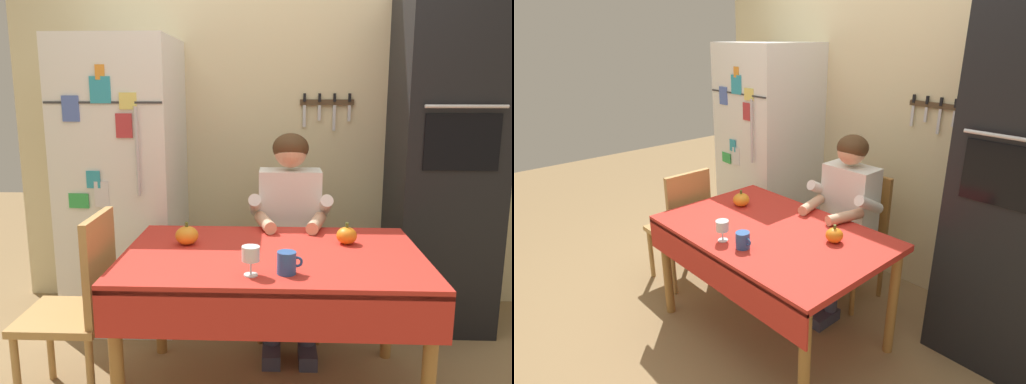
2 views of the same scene
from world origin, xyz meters
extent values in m
plane|color=#93754C|center=(0.00, 0.00, 0.00)|extent=(10.00, 10.00, 0.00)
cube|color=beige|center=(0.05, 1.35, 1.30)|extent=(3.70, 0.10, 2.60)
cube|color=#4C3823|center=(0.35, 1.29, 1.41)|extent=(0.36, 0.02, 0.04)
cube|color=silver|center=(0.20, 1.28, 1.31)|extent=(0.02, 0.01, 0.15)
cube|color=black|center=(0.20, 1.28, 1.44)|extent=(0.02, 0.01, 0.06)
cube|color=silver|center=(0.30, 1.28, 1.34)|extent=(0.02, 0.01, 0.10)
cube|color=black|center=(0.30, 1.28, 1.44)|extent=(0.02, 0.01, 0.06)
cube|color=silver|center=(0.40, 1.28, 1.30)|extent=(0.02, 0.01, 0.17)
cube|color=black|center=(0.40, 1.28, 1.44)|extent=(0.02, 0.01, 0.06)
cube|color=silver|center=(0.50, 1.28, 1.33)|extent=(0.02, 0.01, 0.11)
cube|color=black|center=(0.50, 1.28, 1.44)|extent=(0.02, 0.01, 0.06)
cube|color=white|center=(-0.95, 0.96, 0.90)|extent=(0.68, 0.68, 1.80)
cylinder|color=silver|center=(-0.76, 0.60, 1.15)|extent=(0.02, 0.02, 0.50)
cube|color=#333335|center=(-0.95, 0.62, 1.42)|extent=(0.67, 0.01, 0.01)
cube|color=teal|center=(-0.96, 0.61, 1.49)|extent=(0.11, 0.01, 0.15)
cube|color=#E5D666|center=(-0.81, 0.61, 1.43)|extent=(0.10, 0.02, 0.09)
cube|color=green|center=(-1.12, 0.61, 0.86)|extent=(0.12, 0.02, 0.09)
cube|color=silver|center=(-0.98, 0.61, 0.90)|extent=(0.08, 0.02, 0.15)
cube|color=#B73338|center=(-0.83, 0.61, 1.29)|extent=(0.09, 0.01, 0.13)
cube|color=#4C66B7|center=(-1.13, 0.61, 1.39)|extent=(0.09, 0.01, 0.14)
cube|color=orange|center=(-0.95, 0.61, 1.58)|extent=(0.05, 0.01, 0.08)
cube|color=teal|center=(-1.03, 0.61, 0.99)|extent=(0.08, 0.02, 0.10)
cube|color=black|center=(1.05, 1.00, 1.05)|extent=(0.60, 0.60, 2.10)
cube|color=black|center=(1.05, 0.70, 1.20)|extent=(0.42, 0.01, 0.32)
cylinder|color=silver|center=(1.05, 0.67, 1.40)|extent=(0.45, 0.02, 0.02)
cylinder|color=#9E6B33|center=(-0.64, -0.29, 0.35)|extent=(0.06, 0.06, 0.70)
cylinder|color=#9E6B33|center=(-0.64, 0.49, 0.35)|extent=(0.06, 0.06, 0.70)
cylinder|color=#9E6B33|center=(0.64, -0.29, 0.35)|extent=(0.06, 0.06, 0.70)
cylinder|color=#9E6B33|center=(0.64, 0.49, 0.35)|extent=(0.06, 0.06, 0.70)
cube|color=red|center=(0.00, 0.10, 0.72)|extent=(1.40, 0.90, 0.04)
cube|color=red|center=(0.00, -0.34, 0.62)|extent=(1.40, 0.01, 0.20)
cube|color=#9E6B33|center=(0.09, 0.79, 0.43)|extent=(0.40, 0.40, 0.04)
cube|color=#9E6B33|center=(0.09, 0.97, 0.69)|extent=(0.36, 0.04, 0.48)
cylinder|color=#9E6B33|center=(-0.08, 0.62, 0.21)|extent=(0.04, 0.04, 0.41)
cylinder|color=#9E6B33|center=(-0.08, 0.96, 0.21)|extent=(0.04, 0.04, 0.41)
cylinder|color=#9E6B33|center=(0.26, 0.62, 0.21)|extent=(0.04, 0.04, 0.41)
cylinder|color=#9E6B33|center=(0.26, 0.96, 0.21)|extent=(0.04, 0.04, 0.41)
cube|color=#38384C|center=(-0.01, 0.41, 0.04)|extent=(0.10, 0.22, 0.08)
cube|color=#38384C|center=(0.19, 0.41, 0.04)|extent=(0.10, 0.22, 0.08)
cylinder|color=#38384C|center=(-0.01, 0.47, 0.23)|extent=(0.09, 0.09, 0.38)
cylinder|color=#38384C|center=(0.19, 0.47, 0.23)|extent=(0.09, 0.09, 0.38)
cube|color=#38384C|center=(0.00, 0.63, 0.50)|extent=(0.12, 0.40, 0.11)
cube|color=#38384C|center=(0.18, 0.63, 0.50)|extent=(0.12, 0.40, 0.11)
cube|color=white|center=(0.09, 0.75, 0.79)|extent=(0.36, 0.20, 0.48)
cylinder|color=white|center=(-0.11, 0.68, 0.83)|extent=(0.07, 0.26, 0.18)
cylinder|color=white|center=(0.29, 0.68, 0.83)|extent=(0.07, 0.26, 0.18)
cylinder|color=#D8A884|center=(-0.05, 0.51, 0.78)|extent=(0.13, 0.27, 0.07)
cylinder|color=#D8A884|center=(0.23, 0.51, 0.78)|extent=(0.13, 0.27, 0.07)
sphere|color=#D8A884|center=(0.09, 0.73, 1.14)|extent=(0.19, 0.19, 0.19)
ellipsoid|color=#472D19|center=(0.09, 0.74, 1.16)|extent=(0.21, 0.21, 0.17)
cube|color=tan|center=(-0.98, 0.02, 0.43)|extent=(0.40, 0.40, 0.04)
cube|color=tan|center=(-0.80, 0.02, 0.69)|extent=(0.04, 0.36, 0.48)
cylinder|color=tan|center=(-1.15, 0.19, 0.21)|extent=(0.04, 0.04, 0.41)
cylinder|color=tan|center=(-0.81, 0.19, 0.21)|extent=(0.04, 0.04, 0.41)
cylinder|color=tan|center=(-1.15, -0.15, 0.21)|extent=(0.04, 0.04, 0.41)
cylinder|color=tan|center=(-0.81, -0.15, 0.21)|extent=(0.04, 0.04, 0.41)
cylinder|color=#2D569E|center=(0.06, -0.18, 0.79)|extent=(0.08, 0.08, 0.09)
torus|color=#2D569E|center=(0.11, -0.18, 0.79)|extent=(0.05, 0.01, 0.05)
cylinder|color=white|center=(-0.09, -0.21, 0.74)|extent=(0.06, 0.06, 0.01)
cylinder|color=white|center=(-0.09, -0.21, 0.77)|extent=(0.01, 0.01, 0.06)
cylinder|color=white|center=(-0.09, -0.21, 0.83)|extent=(0.08, 0.08, 0.06)
ellipsoid|color=orange|center=(-0.42, 0.20, 0.79)|extent=(0.11, 0.11, 0.09)
cylinder|color=#4C6023|center=(-0.42, 0.20, 0.84)|extent=(0.02, 0.02, 0.02)
ellipsoid|color=orange|center=(0.36, 0.25, 0.78)|extent=(0.10, 0.10, 0.09)
cylinder|color=#4C6023|center=(0.36, 0.25, 0.84)|extent=(0.02, 0.02, 0.02)
camera|label=1|loc=(0.02, -2.18, 1.49)|focal=35.61mm
camera|label=2|loc=(1.72, -1.52, 1.86)|focal=29.90mm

